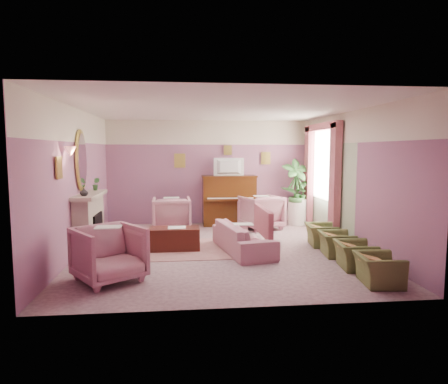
{
  "coord_description": "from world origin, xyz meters",
  "views": [
    {
      "loc": [
        -0.74,
        -7.86,
        2.0
      ],
      "look_at": [
        0.13,
        0.4,
        1.13
      ],
      "focal_mm": 32.0,
      "sensor_mm": 36.0,
      "label": 1
    }
  ],
  "objects": [
    {
      "name": "piano_keys",
      "position": [
        0.5,
        2.33,
        0.76
      ],
      "size": [
        1.2,
        0.08,
        0.02
      ],
      "primitive_type": "cube",
      "color": "white",
      "rests_on": "piano"
    },
    {
      "name": "mirror_glass",
      "position": [
        -2.67,
        0.2,
        1.8
      ],
      "size": [
        0.01,
        0.6,
        1.06
      ],
      "primitive_type": "ellipsoid",
      "color": "white",
      "rests_on": "wall_left"
    },
    {
      "name": "television",
      "position": [
        0.5,
        2.63,
        1.6
      ],
      "size": [
        0.8,
        0.12,
        0.48
      ],
      "primitive_type": "imported",
      "color": "black",
      "rests_on": "piano"
    },
    {
      "name": "coffee_table",
      "position": [
        -0.91,
        0.09,
        0.23
      ],
      "size": [
        1.0,
        0.51,
        0.45
      ],
      "primitive_type": "cube",
      "rotation": [
        0.0,
        0.0,
        0.01
      ],
      "color": "#3B150D",
      "rests_on": "floor"
    },
    {
      "name": "olive_chair_b",
      "position": [
        2.16,
        -1.51,
        0.3
      ],
      "size": [
        0.49,
        0.7,
        0.6
      ],
      "primitive_type": "imported",
      "color": "#596632",
      "rests_on": "floor"
    },
    {
      "name": "palm_plant",
      "position": [
        2.27,
        2.46,
        1.06
      ],
      "size": [
        0.76,
        0.76,
        1.44
      ],
      "primitive_type": "imported",
      "color": "#2F642B",
      "rests_on": "palm_pot"
    },
    {
      "name": "floral_armchair_right",
      "position": [
        1.26,
        2.04,
        0.47
      ],
      "size": [
        0.91,
        0.91,
        0.95
      ],
      "primitive_type": "imported",
      "color": "#B97D89",
      "rests_on": "floor"
    },
    {
      "name": "side_plant_small",
      "position": [
        2.46,
        2.42,
        0.84
      ],
      "size": [
        0.16,
        0.16,
        0.28
      ],
      "primitive_type": "imported",
      "color": "#2F642B",
      "rests_on": "side_table"
    },
    {
      "name": "fireplace_inset",
      "position": [
        -2.49,
        0.2,
        0.4
      ],
      "size": [
        0.18,
        0.72,
        0.68
      ],
      "primitive_type": "cube",
      "color": "black",
      "rests_on": "floor"
    },
    {
      "name": "olive_chair_d",
      "position": [
        2.16,
        0.13,
        0.3
      ],
      "size": [
        0.49,
        0.7,
        0.6
      ],
      "primitive_type": "imported",
      "color": "#596632",
      "rests_on": "floor"
    },
    {
      "name": "piano_keyshelf",
      "position": [
        0.5,
        2.33,
        0.72
      ],
      "size": [
        1.3,
        0.12,
        0.06
      ],
      "primitive_type": "cube",
      "color": "#43210B",
      "rests_on": "piano"
    },
    {
      "name": "print_back_right",
      "position": [
        1.55,
        2.96,
        1.78
      ],
      "size": [
        0.26,
        0.03,
        0.34
      ],
      "primitive_type": "cube",
      "color": "gold",
      "rests_on": "wall_back"
    },
    {
      "name": "side_table",
      "position": [
        2.34,
        2.52,
        0.35
      ],
      "size": [
        0.52,
        0.52,
        0.7
      ],
      "primitive_type": "cylinder",
      "color": "silver",
      "rests_on": "floor"
    },
    {
      "name": "sconce_shade",
      "position": [
        -2.62,
        -0.85,
        1.98
      ],
      "size": [
        0.2,
        0.2,
        0.16
      ],
      "primitive_type": "cone",
      "color": "#E98676",
      "rests_on": "wall_left"
    },
    {
      "name": "window_blind",
      "position": [
        2.7,
        1.55,
        1.7
      ],
      "size": [
        0.03,
        1.4,
        1.8
      ],
      "primitive_type": "cube",
      "color": "beige",
      "rests_on": "wall_right"
    },
    {
      "name": "floral_armchair_left",
      "position": [
        -1.01,
        1.92,
        0.47
      ],
      "size": [
        0.91,
        0.91,
        0.95
      ],
      "primitive_type": "imported",
      "color": "#B97D89",
      "rests_on": "floor"
    },
    {
      "name": "hearth",
      "position": [
        -2.39,
        0.2,
        0.01
      ],
      "size": [
        0.55,
        1.5,
        0.02
      ],
      "primitive_type": "cube",
      "color": "#A49683",
      "rests_on": "floor"
    },
    {
      "name": "curtain_left",
      "position": [
        2.62,
        0.63,
        1.3
      ],
      "size": [
        0.16,
        0.34,
        2.6
      ],
      "primitive_type": "cube",
      "color": "#A04F5A",
      "rests_on": "floor"
    },
    {
      "name": "wall_left",
      "position": [
        -2.75,
        0.0,
        1.4
      ],
      "size": [
        0.02,
        6.0,
        2.8
      ],
      "primitive_type": "cube",
      "color": "slate",
      "rests_on": "floor"
    },
    {
      "name": "pelmet",
      "position": [
        2.62,
        1.55,
        2.56
      ],
      "size": [
        0.16,
        2.2,
        0.16
      ],
      "primitive_type": "cube",
      "color": "#A04F5A",
      "rests_on": "wall_right"
    },
    {
      "name": "print_back_left",
      "position": [
        -0.8,
        2.96,
        1.72
      ],
      "size": [
        0.3,
        0.03,
        0.38
      ],
      "primitive_type": "cube",
      "color": "gold",
      "rests_on": "wall_back"
    },
    {
      "name": "sofa",
      "position": [
        0.44,
        -0.19,
        0.39
      ],
      "size": [
        0.64,
        1.91,
        0.77
      ],
      "primitive_type": "imported",
      "color": "#B97D89",
      "rests_on": "floor"
    },
    {
      "name": "olive_chair_c",
      "position": [
        2.16,
        -0.69,
        0.3
      ],
      "size": [
        0.49,
        0.7,
        0.6
      ],
      "primitive_type": "imported",
      "color": "#596632",
      "rests_on": "floor"
    },
    {
      "name": "wall_front",
      "position": [
        0.0,
        -3.0,
        1.4
      ],
      "size": [
        5.5,
        0.02,
        2.8
      ],
      "primitive_type": "cube",
      "color": "slate",
      "rests_on": "floor"
    },
    {
      "name": "fireplace_surround",
      "position": [
        -2.59,
        0.2,
        0.55
      ],
      "size": [
        0.3,
        1.4,
        1.1
      ],
      "primitive_type": "cube",
      "color": "#A49683",
      "rests_on": "floor"
    },
    {
      "name": "mirror_frame",
      "position": [
        -2.7,
        0.2,
        1.8
      ],
      "size": [
        0.04,
        0.72,
        1.2
      ],
      "primitive_type": "ellipsoid",
      "color": "gold",
      "rests_on": "wall_left"
    },
    {
      "name": "floral_armchair_front",
      "position": [
        -1.86,
        -1.76,
        0.47
      ],
      "size": [
        0.91,
        0.91,
        0.95
      ],
      "primitive_type": "imported",
      "color": "#B97D89",
      "rests_on": "floor"
    },
    {
      "name": "mantel_vase",
      "position": [
        -2.55,
        -0.3,
        1.23
      ],
      "size": [
        0.16,
        0.16,
        0.16
      ],
      "primitive_type": "imported",
      "color": "beige",
      "rests_on": "mantel_shelf"
    },
    {
      "name": "print_left_wall",
      "position": [
        -2.71,
        -1.2,
        1.72
      ],
      "size": [
        0.03,
        0.28,
        0.36
      ],
      "primitive_type": "cube",
      "color": "gold",
      "rests_on": "wall_left"
    },
    {
      "name": "ceiling",
      "position": [
        0.0,
        0.0,
        2.8
      ],
      "size": [
        5.5,
        6.0,
        0.01
      ],
      "primitive_type": "cube",
      "color": "white",
      "rests_on": "wall_back"
    },
    {
      "name": "side_plant_big",
      "position": [
        2.34,
        2.52,
        0.87
      ],
      "size": [
        0.3,
        0.3,
        0.34
      ],
      "primitive_type": "imported",
      "color": "#2F642B",
      "rests_on": "side_table"
    },
    {
      "name": "print_back_mid",
      "position": [
        0.5,
        2.96,
        2.0
      ],
      "size": [
        0.22,
        0.03,
        0.26
      ],
      "primitive_type": "cube",
      "color": "gold",
      "rests_on": "wall_back"
    },
    {
      "name": "mantel_plant",
      "position": [
        -2.55,
        0.75,
        1.29
      ],
      "size": [
        0.16,
        0.16,
        0.28
      ],
      "primitive_type": "imported",
      "color": "#2F642B",
      "rests_on": "mantel_shelf"
    },
    {
      "name": "piano_top",
      "position": [
        0.5,
        2.68,
        1.31
      ],
      "size": [
        1.45,
        0.65,
        0.04
      ],
      "primitive_type": "cube",
      "color": "#43210B",
      "rests_on": "piano"
    },
    {
      "name": "stripe_panel",
      "position": [
        2.73,
        1.3,
        1.07
      ],
      "size": [
        0.01,
        3.0,
        2.15
      ],
      "primitive_type": "cube",
      "color": "#A9BB97",
      "rests_on": "wall_right"
    },
    {
      "name": "picture_rail_band",
      "position": [
        0.0,
        2.99,
        2.47
      ],
      "size": [
        5.5,
        0.01,
        0.65
      ],
      "primitive_type": "cube",
      "color": "beige",
      "rests_on": "wall_back"
    },
    {
      "name": "area_rug",
      "position": [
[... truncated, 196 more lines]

